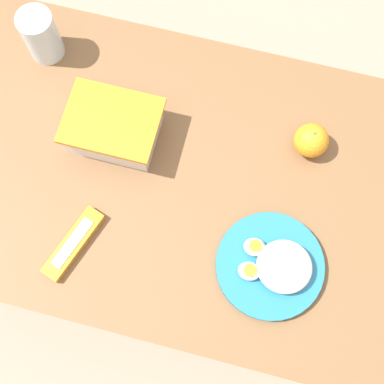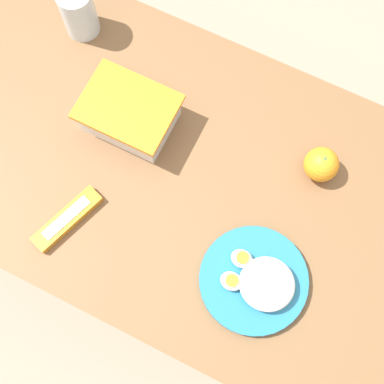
{
  "view_description": "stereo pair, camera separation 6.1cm",
  "coord_description": "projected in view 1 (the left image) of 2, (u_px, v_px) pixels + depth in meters",
  "views": [
    {
      "loc": [
        0.04,
        -0.32,
        1.74
      ],
      "look_at": [
        -0.03,
        -0.03,
        0.74
      ],
      "focal_mm": 50.0,
      "sensor_mm": 36.0,
      "label": 1
    },
    {
      "loc": [
        0.1,
        -0.3,
        1.74
      ],
      "look_at": [
        -0.03,
        -0.03,
        0.74
      ],
      "focal_mm": 50.0,
      "sensor_mm": 36.0,
      "label": 2
    }
  ],
  "objects": [
    {
      "name": "orange_fruit",
      "position": [
        311.0,
        140.0,
        1.07
      ],
      "size": [
        0.07,
        0.07,
        0.07
      ],
      "color": "orange",
      "rests_on": "table"
    },
    {
      "name": "ground_plane",
      "position": [
        203.0,
        249.0,
        1.76
      ],
      "size": [
        10.0,
        10.0,
        0.0
      ],
      "primitive_type": "plane",
      "color": "gray"
    },
    {
      "name": "rice_plate",
      "position": [
        273.0,
        266.0,
        1.01
      ],
      "size": [
        0.21,
        0.21,
        0.06
      ],
      "color": "teal",
      "rests_on": "table"
    },
    {
      "name": "candy_bar",
      "position": [
        73.0,
        244.0,
        1.04
      ],
      "size": [
        0.09,
        0.16,
        0.02
      ],
      "color": "orange",
      "rests_on": "table"
    },
    {
      "name": "food_container",
      "position": [
        114.0,
        128.0,
        1.08
      ],
      "size": [
        0.19,
        0.14,
        0.08
      ],
      "color": "white",
      "rests_on": "table"
    },
    {
      "name": "table",
      "position": [
        209.0,
        197.0,
        1.16
      ],
      "size": [
        1.28,
        0.65,
        0.71
      ],
      "color": "brown",
      "rests_on": "ground_plane"
    },
    {
      "name": "drinking_glass",
      "position": [
        41.0,
        35.0,
        1.11
      ],
      "size": [
        0.07,
        0.07,
        0.12
      ],
      "color": "silver",
      "rests_on": "table"
    }
  ]
}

